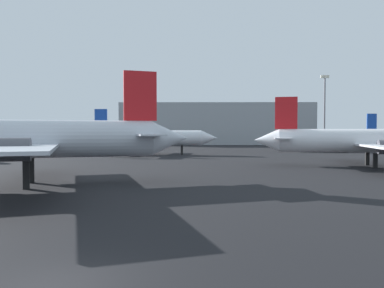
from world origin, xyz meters
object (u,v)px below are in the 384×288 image
(airplane_at_gate, at_px, (17,140))
(airplane_far_left, at_px, (147,138))
(airplane_on_taxiway, at_px, (380,141))
(airplane_far_right, at_px, (329,140))
(light_mast_right, at_px, (325,107))

(airplane_at_gate, height_order, airplane_far_left, airplane_at_gate)
(airplane_at_gate, relative_size, airplane_on_taxiway, 0.91)
(airplane_at_gate, xyz_separation_m, airplane_on_taxiway, (39.70, 18.03, -0.58))
(airplane_at_gate, height_order, airplane_on_taxiway, airplane_at_gate)
(airplane_on_taxiway, xyz_separation_m, airplane_far_left, (-34.32, 25.90, -0.06))
(airplane_at_gate, bearing_deg, airplane_far_right, -147.88)
(light_mast_right, bearing_deg, airplane_far_left, -143.90)
(light_mast_right, bearing_deg, airplane_at_gate, -124.05)
(airplane_on_taxiway, xyz_separation_m, airplane_far_right, (6.89, 38.16, -0.70))
(airplane_at_gate, distance_m, light_mast_right, 95.51)
(airplane_at_gate, relative_size, light_mast_right, 1.44)
(airplane_on_taxiway, distance_m, light_mast_right, 62.91)
(airplane_at_gate, relative_size, airplane_far_right, 1.07)
(airplane_far_right, bearing_deg, airplane_far_left, 12.31)
(airplane_at_gate, distance_m, airplane_far_right, 73.00)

